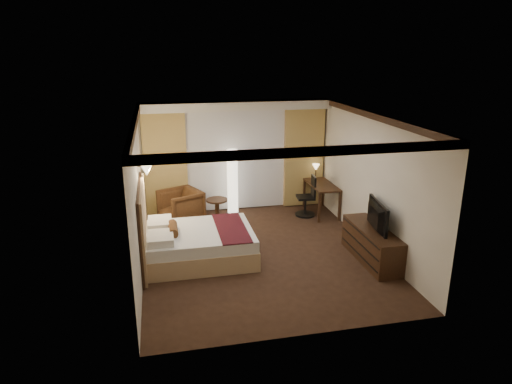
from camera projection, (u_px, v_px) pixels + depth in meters
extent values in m
cube|color=black|center=(260.00, 253.00, 9.01)|extent=(4.50, 5.50, 0.01)
cube|color=white|center=(261.00, 116.00, 8.19)|extent=(4.50, 5.50, 0.01)
cube|color=beige|center=(236.00, 156.00, 11.16)|extent=(4.50, 0.02, 2.70)
cube|color=beige|center=(138.00, 196.00, 8.14)|extent=(0.02, 5.50, 2.70)
cube|color=beige|center=(371.00, 181.00, 9.05)|extent=(0.02, 5.50, 2.70)
cube|color=white|center=(237.00, 106.00, 10.55)|extent=(4.50, 0.50, 0.20)
cube|color=silver|center=(236.00, 161.00, 11.12)|extent=(2.48, 0.04, 2.45)
cube|color=tan|center=(166.00, 165.00, 10.72)|extent=(1.00, 0.14, 2.45)
cube|color=tan|center=(304.00, 158.00, 11.40)|extent=(1.00, 0.14, 2.45)
imported|color=#452914|center=(181.00, 205.00, 10.46)|extent=(1.06, 1.09, 0.86)
imported|color=black|center=(373.00, 214.00, 8.44)|extent=(0.71, 1.07, 0.13)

